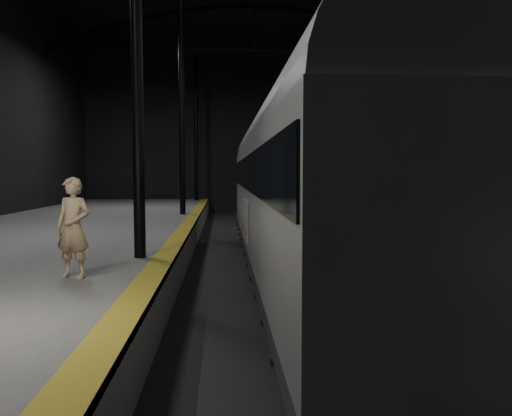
{
  "coord_description": "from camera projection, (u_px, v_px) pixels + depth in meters",
  "views": [
    {
      "loc": [
        -1.89,
        -15.42,
        2.92
      ],
      "look_at": [
        -1.04,
        -2.32,
        2.0
      ],
      "focal_mm": 35.0,
      "sensor_mm": 36.0,
      "label": 1
    }
  ],
  "objects": [
    {
      "name": "ground",
      "position": [
        284.0,
        266.0,
        15.68
      ],
      "size": [
        44.0,
        44.0,
        0.0
      ],
      "primitive_type": "plane",
      "color": "black",
      "rests_on": "ground"
    },
    {
      "name": "platform_left",
      "position": [
        39.0,
        253.0,
        15.16
      ],
      "size": [
        9.0,
        43.8,
        1.0
      ],
      "primitive_type": "cube",
      "color": "#535350",
      "rests_on": "ground"
    },
    {
      "name": "tactile_strip",
      "position": [
        180.0,
        235.0,
        15.4
      ],
      "size": [
        0.5,
        43.8,
        0.01
      ],
      "primitive_type": "cube",
      "color": "olive",
      "rests_on": "platform_left"
    },
    {
      "name": "track",
      "position": [
        284.0,
        264.0,
        15.67
      ],
      "size": [
        2.4,
        43.0,
        0.24
      ],
      "color": "#3F3328",
      "rests_on": "ground"
    },
    {
      "name": "train",
      "position": [
        297.0,
        182.0,
        12.75
      ],
      "size": [
        2.7,
        18.0,
        4.81
      ],
      "color": "#909397",
      "rests_on": "ground"
    },
    {
      "name": "woman",
      "position": [
        73.0,
        228.0,
        9.06
      ],
      "size": [
        0.78,
        0.64,
        1.85
      ],
      "primitive_type": "imported",
      "rotation": [
        0.0,
        0.0,
        -0.33
      ],
      "color": "tan",
      "rests_on": "platform_left"
    }
  ]
}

